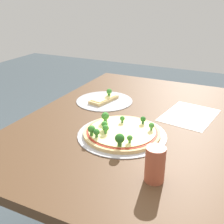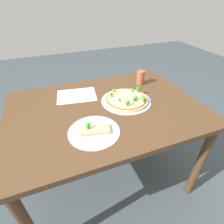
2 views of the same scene
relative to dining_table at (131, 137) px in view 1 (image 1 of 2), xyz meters
The scene contains 5 objects.
dining_table is the anchor object (origin of this frame).
pizza_tray_whole 0.20m from the dining_table, ahead, with size 0.36×0.36×0.07m.
pizza_tray_slice 0.28m from the dining_table, 124.06° to the right, with size 0.30×0.30×0.06m.
drinking_cup 0.48m from the dining_table, 30.30° to the left, with size 0.06×0.06×0.12m, color #AD5138.
paper_menu 0.29m from the dining_table, 123.73° to the left, with size 0.29×0.22×0.00m, color white.
Camera 1 is at (1.10, 0.42, 1.31)m, focal length 45.00 mm.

